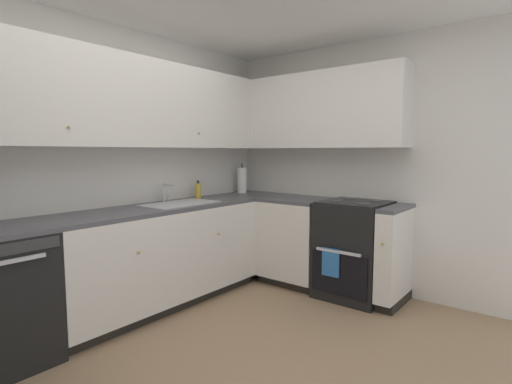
% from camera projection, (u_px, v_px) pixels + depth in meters
% --- Properties ---
extents(ground_plane, '(4.03, 3.32, 0.02)m').
position_uv_depth(ground_plane, '(247.00, 379.00, 2.46)').
color(ground_plane, '#937556').
extents(wall_back, '(4.13, 0.05, 2.50)m').
position_uv_depth(wall_back, '(96.00, 170.00, 3.38)').
color(wall_back, silver).
rests_on(wall_back, ground_plane).
extents(wall_right, '(0.05, 3.42, 2.50)m').
position_uv_depth(wall_right, '(377.00, 167.00, 3.92)').
color(wall_right, silver).
rests_on(wall_right, ground_plane).
extents(lower_cabinets_back, '(2.01, 0.62, 0.88)m').
position_uv_depth(lower_cabinets_back, '(160.00, 258.00, 3.58)').
color(lower_cabinets_back, silver).
rests_on(lower_cabinets_back, ground_plane).
extents(countertop_back, '(3.22, 0.60, 0.03)m').
position_uv_depth(countertop_back, '(159.00, 208.00, 3.53)').
color(countertop_back, '#4C4C51').
rests_on(countertop_back, lower_cabinets_back).
extents(lower_cabinets_right, '(0.62, 1.45, 0.88)m').
position_uv_depth(lower_cabinets_right, '(313.00, 244.00, 4.08)').
color(lower_cabinets_right, silver).
rests_on(lower_cabinets_right, ground_plane).
extents(countertop_right, '(0.60, 1.45, 0.03)m').
position_uv_depth(countertop_right, '(314.00, 201.00, 4.03)').
color(countertop_right, '#4C4C51').
rests_on(countertop_right, lower_cabinets_right).
extents(oven_range, '(0.68, 0.62, 1.07)m').
position_uv_depth(oven_range, '(354.00, 249.00, 3.81)').
color(oven_range, black).
rests_on(oven_range, ground_plane).
extents(upper_cabinets_back, '(2.90, 0.34, 0.76)m').
position_uv_depth(upper_cabinets_back, '(131.00, 103.00, 3.39)').
color(upper_cabinets_back, silver).
extents(upper_cabinets_right, '(0.32, 2.00, 0.76)m').
position_uv_depth(upper_cabinets_right, '(311.00, 111.00, 4.13)').
color(upper_cabinets_right, silver).
extents(sink, '(0.70, 0.40, 0.10)m').
position_uv_depth(sink, '(180.00, 208.00, 3.68)').
color(sink, '#B7B7BC').
rests_on(sink, countertop_back).
extents(faucet, '(0.07, 0.16, 0.18)m').
position_uv_depth(faucet, '(166.00, 191.00, 3.80)').
color(faucet, silver).
rests_on(faucet, countertop_back).
extents(soap_bottle, '(0.06, 0.06, 0.19)m').
position_uv_depth(soap_bottle, '(198.00, 190.00, 4.13)').
color(soap_bottle, gold).
rests_on(soap_bottle, countertop_back).
extents(paper_towel_roll, '(0.11, 0.11, 0.36)m').
position_uv_depth(paper_towel_roll, '(242.00, 180.00, 4.65)').
color(paper_towel_roll, white).
rests_on(paper_towel_roll, countertop_back).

